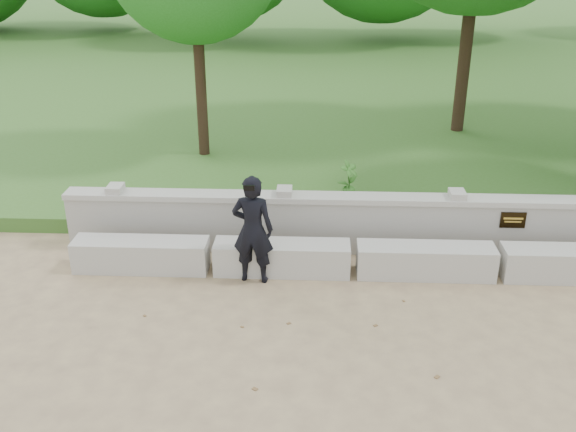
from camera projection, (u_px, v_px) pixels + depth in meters
name	position (u px, v px, depth m)	size (l,w,h in m)	color
ground	(538.00, 359.00, 7.23)	(80.00, 80.00, 0.00)	tan
lawn	(399.00, 82.00, 19.96)	(40.00, 22.00, 0.25)	#396322
concrete_bench	(498.00, 262.00, 8.87)	(11.90, 0.45, 0.45)	#B1AEA7
parapet_wall	(488.00, 225.00, 9.41)	(12.50, 0.35, 0.90)	#A6A39D
man_main	(253.00, 229.00, 8.58)	(0.60, 0.54, 1.53)	black
shrub_a	(349.00, 180.00, 10.80)	(0.36, 0.24, 0.68)	#3B7929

